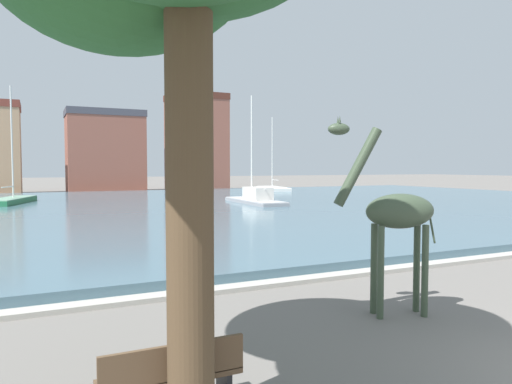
# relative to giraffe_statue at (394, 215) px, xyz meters

# --- Properties ---
(harbor_water) EXTENTS (83.39, 44.55, 0.37)m
(harbor_water) POSITION_rel_giraffe_statue_xyz_m (0.65, 25.75, -1.91)
(harbor_water) COLOR #476675
(harbor_water) RESTS_ON ground
(quay_edge_coping) EXTENTS (83.39, 0.50, 0.12)m
(quay_edge_coping) POSITION_rel_giraffe_statue_xyz_m (0.65, 3.23, -2.03)
(quay_edge_coping) COLOR #ADA89E
(quay_edge_coping) RESTS_ON ground
(giraffe_statue) EXTENTS (2.30, 1.06, 4.10)m
(giraffe_statue) POSITION_rel_giraffe_statue_xyz_m (0.00, 0.00, 0.00)
(giraffe_statue) COLOR #3D4C38
(giraffe_statue) RESTS_ON ground
(sailboat_white) EXTENTS (3.60, 8.44, 8.97)m
(sailboat_white) POSITION_rel_giraffe_statue_xyz_m (18.81, 42.08, -1.68)
(sailboat_white) COLOR white
(sailboat_white) RESTS_ON ground
(sailboat_green) EXTENTS (3.75, 7.40, 9.17)m
(sailboat_green) POSITION_rel_giraffe_statue_xyz_m (-8.11, 32.60, -1.65)
(sailboat_green) COLOR #236B42
(sailboat_green) RESTS_ON ground
(sailboat_grey) EXTENTS (2.25, 8.89, 8.51)m
(sailboat_grey) POSITION_rel_giraffe_statue_xyz_m (8.36, 25.04, -1.57)
(sailboat_grey) COLOR #939399
(sailboat_grey) RESTS_ON ground
(park_bench) EXTENTS (1.80, 0.44, 0.92)m
(park_bench) POSITION_rel_giraffe_statue_xyz_m (-5.19, -1.86, -1.60)
(park_bench) COLOR brown
(park_bench) RESTS_ON ground
(townhouse_narrow_midrow) EXTENTS (9.13, 5.91, 10.00)m
(townhouse_narrow_midrow) POSITION_rel_giraffe_statue_xyz_m (1.28, 52.76, 2.92)
(townhouse_narrow_midrow) COLOR #8E5142
(townhouse_narrow_midrow) RESTS_ON ground
(townhouse_wide_warehouse) EXTENTS (7.13, 5.89, 12.43)m
(townhouse_wide_warehouse) POSITION_rel_giraffe_statue_xyz_m (12.38, 50.90, 4.14)
(townhouse_wide_warehouse) COLOR #8E5142
(townhouse_wide_warehouse) RESTS_ON ground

